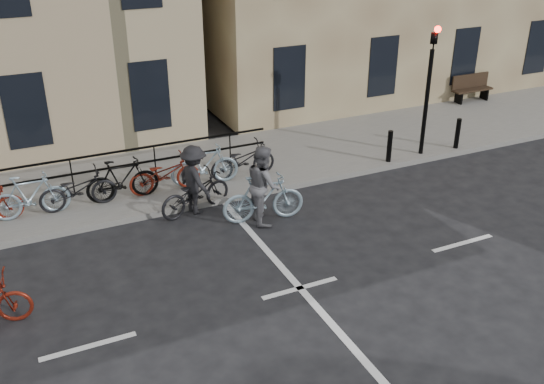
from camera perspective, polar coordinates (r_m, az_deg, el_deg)
name	(u,v)px	position (r m, az deg, el deg)	size (l,w,h in m)	color
ground	(300,288)	(11.84, 2.65, -9.04)	(120.00, 120.00, 0.00)	black
sidewalk	(45,199)	(16.03, -20.55, -0.61)	(46.00, 4.00, 0.15)	slate
traffic_light	(430,75)	(17.38, 14.63, 10.61)	(0.18, 0.30, 3.90)	black
bollard_east	(389,146)	(17.16, 11.00, 4.26)	(0.14, 0.14, 0.90)	black
bollard_west	(458,133)	(18.61, 17.06, 5.29)	(0.14, 0.14, 0.90)	black
bench	(471,87)	(23.37, 18.24, 9.39)	(1.60, 0.41, 0.97)	black
parked_bikes	(77,188)	(14.97, -17.84, 0.35)	(10.40, 1.23, 1.05)	black
cyclist_grey	(263,191)	(13.84, -0.83, 0.06)	(1.98, 1.01, 1.86)	#8BA5B6
cyclist_dark	(195,187)	(14.39, -7.28, 0.50)	(2.00, 1.22, 1.68)	black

